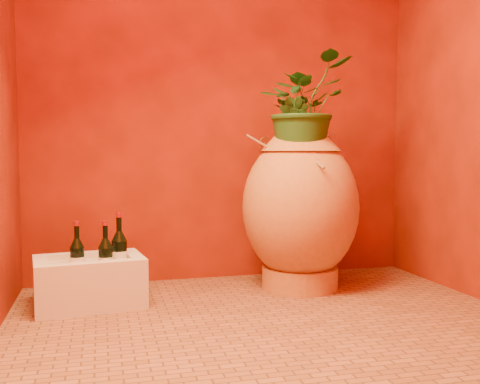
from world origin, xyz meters
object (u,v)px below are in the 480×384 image
object	(u,v)px
wine_bottle_b	(77,260)
wine_bottle_c	(106,260)
amphora	(300,206)
stone_basin	(89,283)
wine_bottle_a	(119,254)
wall_tap	(265,148)

from	to	relation	value
wine_bottle_b	wine_bottle_c	xyz separation A→B (m)	(0.14, -0.05, 0.00)
wine_bottle_c	amphora	bearing A→B (deg)	7.20
wine_bottle_c	stone_basin	bearing A→B (deg)	142.89
amphora	stone_basin	xyz separation A→B (m)	(-1.23, -0.08, -0.37)
amphora	wine_bottle_c	xyz separation A→B (m)	(-1.14, -0.14, -0.24)
wine_bottle_a	wall_tap	distance (m)	1.18
wine_bottle_c	wine_bottle_a	bearing A→B (deg)	49.10
wine_bottle_b	wine_bottle_c	distance (m)	0.15
amphora	wine_bottle_b	size ratio (longest dim) A/B	3.16
amphora	wall_tap	distance (m)	0.50
wall_tap	amphora	bearing A→B (deg)	-69.97
amphora	wine_bottle_a	world-z (taller)	amphora
wine_bottle_a	wine_bottle_c	world-z (taller)	wine_bottle_a
amphora	wine_bottle_c	bearing A→B (deg)	-172.80
stone_basin	wall_tap	distance (m)	1.38
amphora	wine_bottle_b	xyz separation A→B (m)	(-1.28, -0.10, -0.24)
amphora	wall_tap	size ratio (longest dim) A/B	6.24
wine_bottle_a	wine_bottle_b	bearing A→B (deg)	-170.44
stone_basin	wine_bottle_c	world-z (taller)	wine_bottle_c
amphora	wine_bottle_a	distance (m)	1.09
amphora	wine_bottle_b	distance (m)	1.31
stone_basin	wall_tap	bearing A→B (deg)	20.07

